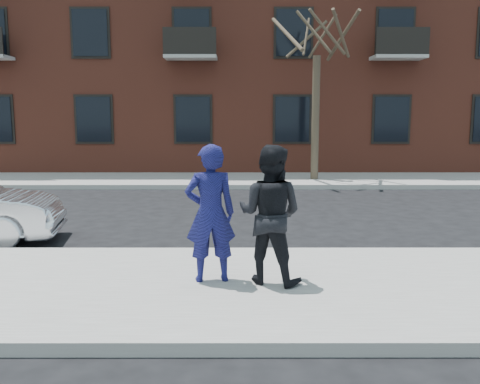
{
  "coord_description": "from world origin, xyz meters",
  "views": [
    {
      "loc": [
        1.89,
        -6.65,
        2.33
      ],
      "look_at": [
        1.89,
        0.4,
        1.27
      ],
      "focal_mm": 38.0,
      "sensor_mm": 36.0,
      "label": 1
    }
  ],
  "objects": [
    {
      "name": "far_curb",
      "position": [
        0.0,
        9.45,
        0.07
      ],
      "size": [
        50.0,
        0.1,
        0.15
      ],
      "primitive_type": "cube",
      "color": "#999691",
      "rests_on": "ground"
    },
    {
      "name": "ground",
      "position": [
        0.0,
        0.0,
        0.0
      ],
      "size": [
        100.0,
        100.0,
        0.0
      ],
      "primitive_type": "plane",
      "color": "black",
      "rests_on": "ground"
    },
    {
      "name": "near_curb",
      "position": [
        0.0,
        1.55,
        0.07
      ],
      "size": [
        50.0,
        0.1,
        0.15
      ],
      "primitive_type": "cube",
      "color": "#999691",
      "rests_on": "ground"
    },
    {
      "name": "far_sidewalk",
      "position": [
        0.0,
        11.25,
        0.07
      ],
      "size": [
        50.0,
        3.5,
        0.15
      ],
      "primitive_type": "cube",
      "color": "gray",
      "rests_on": "ground"
    },
    {
      "name": "man_peacoat",
      "position": [
        2.28,
        -0.15,
        1.06
      ],
      "size": [
        1.08,
        0.97,
        1.82
      ],
      "rotation": [
        0.0,
        0.0,
        2.75
      ],
      "color": "black",
      "rests_on": "near_sidewalk"
    },
    {
      "name": "near_sidewalk",
      "position": [
        0.0,
        -0.25,
        0.07
      ],
      "size": [
        50.0,
        3.5,
        0.15
      ],
      "primitive_type": "cube",
      "color": "gray",
      "rests_on": "ground"
    },
    {
      "name": "street_tree",
      "position": [
        4.5,
        11.0,
        5.52
      ],
      "size": [
        3.6,
        3.6,
        6.8
      ],
      "color": "#3C3124",
      "rests_on": "far_sidewalk"
    },
    {
      "name": "man_hoodie",
      "position": [
        1.5,
        -0.09,
        1.06
      ],
      "size": [
        0.73,
        0.55,
        1.83
      ],
      "rotation": [
        0.0,
        0.0,
        3.31
      ],
      "color": "navy",
      "rests_on": "near_sidewalk"
    },
    {
      "name": "apartment_building",
      "position": [
        2.0,
        18.0,
        6.16
      ],
      "size": [
        24.3,
        10.3,
        12.3
      ],
      "color": "brown",
      "rests_on": "ground"
    }
  ]
}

